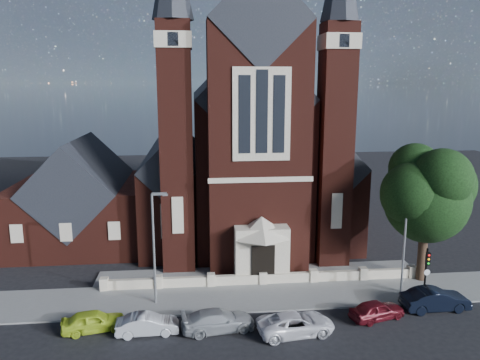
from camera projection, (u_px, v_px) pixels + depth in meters
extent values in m
plane|color=black|center=(250.00, 247.00, 44.53)|extent=(120.00, 120.00, 0.00)
cube|color=slate|center=(267.00, 296.00, 34.30)|extent=(60.00, 5.00, 0.12)
cube|color=slate|center=(259.00, 274.00, 38.20)|extent=(26.00, 3.00, 0.14)
cube|color=#B6A990|center=(263.00, 284.00, 36.25)|extent=(24.00, 0.40, 0.90)
cube|color=#441912|center=(240.00, 158.00, 52.85)|extent=(10.00, 30.00, 14.00)
cube|color=black|center=(239.00, 95.00, 51.43)|extent=(10.00, 30.20, 10.00)
cube|color=#441912|center=(173.00, 187.00, 51.76)|extent=(5.00, 26.00, 8.00)
cube|color=#441912|center=(306.00, 184.00, 53.21)|extent=(5.00, 26.00, 8.00)
cube|color=black|center=(172.00, 152.00, 50.95)|extent=(5.01, 26.20, 5.01)
cube|color=black|center=(307.00, 150.00, 52.40)|extent=(5.01, 26.20, 5.01)
cube|color=#441912|center=(259.00, 151.00, 37.14)|extent=(8.00, 3.00, 20.00)
cube|color=black|center=(260.00, 19.00, 35.11)|extent=(8.00, 3.20, 8.00)
cube|color=#B6A990|center=(262.00, 115.00, 35.02)|extent=(4.40, 0.15, 7.00)
cube|color=black|center=(262.00, 112.00, 34.91)|extent=(0.90, 0.08, 6.20)
cube|color=#B6A990|center=(261.00, 253.00, 36.78)|extent=(4.20, 2.00, 4.40)
cube|color=black|center=(263.00, 265.00, 35.88)|extent=(1.80, 0.12, 3.20)
cone|color=#B6A990|center=(261.00, 226.00, 36.33)|extent=(4.60, 4.60, 1.60)
cube|color=#441912|center=(177.00, 151.00, 37.49)|extent=(2.60, 2.60, 20.00)
cube|color=#B6A990|center=(174.00, 41.00, 35.76)|extent=(2.80, 2.80, 1.20)
cube|color=#441912|center=(334.00, 148.00, 38.75)|extent=(2.60, 2.60, 20.00)
cube|color=#B6A990|center=(339.00, 42.00, 37.02)|extent=(2.80, 2.80, 1.20)
cube|color=#441912|center=(83.00, 213.00, 45.30)|extent=(12.00, 12.00, 6.00)
cube|color=black|center=(80.00, 182.00, 44.69)|extent=(8.49, 12.20, 8.49)
cylinder|color=black|center=(422.00, 251.00, 36.46)|extent=(0.70, 0.70, 5.00)
sphere|color=black|center=(427.00, 201.00, 35.65)|extent=(6.40, 6.40, 6.40)
sphere|color=black|center=(442.00, 178.00, 34.11)|extent=(4.40, 4.40, 4.40)
cylinder|color=gray|center=(154.00, 250.00, 32.23)|extent=(0.16, 0.16, 8.00)
cube|color=gray|center=(159.00, 194.00, 31.46)|extent=(1.00, 0.15, 0.18)
cube|color=gray|center=(165.00, 195.00, 31.52)|extent=(0.35, 0.22, 0.12)
cylinder|color=gray|center=(404.00, 242.00, 33.97)|extent=(0.16, 0.16, 8.00)
cube|color=gray|center=(415.00, 188.00, 33.20)|extent=(1.00, 0.15, 0.18)
cube|color=gray|center=(420.00, 189.00, 33.26)|extent=(0.35, 0.22, 0.12)
cylinder|color=black|center=(425.00, 275.00, 33.01)|extent=(0.14, 0.14, 4.00)
cube|color=black|center=(428.00, 259.00, 32.60)|extent=(0.28, 0.22, 0.90)
sphere|color=red|center=(429.00, 255.00, 32.41)|extent=(0.14, 0.14, 0.14)
sphere|color=#CC8C0C|center=(429.00, 259.00, 32.47)|extent=(0.14, 0.14, 0.14)
sphere|color=#0C9919|center=(428.00, 263.00, 32.53)|extent=(0.14, 0.14, 0.14)
imported|color=#B9D62A|center=(93.00, 321.00, 29.35)|extent=(4.13, 2.31, 1.33)
imported|color=#B4B8BC|center=(147.00, 324.00, 29.00)|extent=(3.92, 1.54, 1.27)
imported|color=#9B9EA2|center=(218.00, 320.00, 29.40)|extent=(4.87, 2.56, 1.35)
imported|color=white|center=(296.00, 324.00, 29.00)|extent=(5.08, 2.83, 1.34)
imported|color=#560E17|center=(377.00, 310.00, 30.83)|extent=(4.03, 2.52, 1.28)
imported|color=black|center=(435.00, 299.00, 32.06)|extent=(4.67, 1.78, 1.52)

